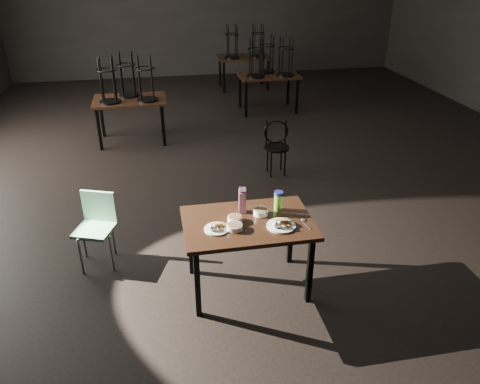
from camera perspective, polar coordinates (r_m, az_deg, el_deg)
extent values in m
plane|color=black|center=(7.30, 2.52, 3.37)|extent=(12.00, 12.00, 0.00)
cube|color=black|center=(12.65, -3.84, 21.19)|extent=(10.00, 0.04, 3.20)
cube|color=black|center=(4.33, 0.98, -3.81)|extent=(1.20, 0.80, 0.04)
cube|color=black|center=(4.23, -5.22, -11.05)|extent=(0.05, 0.05, 0.71)
cube|color=black|center=(4.41, 8.51, -9.41)|extent=(0.05, 0.05, 0.71)
cube|color=black|center=(4.75, -6.04, -6.29)|extent=(0.05, 0.05, 0.71)
cube|color=black|center=(4.91, 6.17, -5.03)|extent=(0.05, 0.05, 0.71)
cylinder|color=white|center=(4.20, -2.83, -4.51)|extent=(0.23, 0.23, 0.01)
cube|color=olive|center=(4.21, -2.85, -3.69)|extent=(0.08, 0.08, 0.04)
cube|color=olive|center=(4.21, -2.49, -3.65)|extent=(0.10, 0.10, 0.03)
ellipsoid|color=white|center=(4.15, -3.53, -4.41)|extent=(0.04, 0.04, 0.05)
ellipsoid|color=white|center=(4.16, -3.09, -4.37)|extent=(0.04, 0.04, 0.05)
cylinder|color=white|center=(4.26, 5.02, -4.11)|extent=(0.26, 0.26, 0.02)
cube|color=olive|center=(4.27, 4.97, -3.18)|extent=(0.10, 0.09, 0.04)
cube|color=olive|center=(4.27, 5.38, -3.14)|extent=(0.11, 0.11, 0.03)
ellipsoid|color=white|center=(4.19, 4.34, -4.00)|extent=(0.05, 0.05, 0.06)
ellipsoid|color=white|center=(4.20, 4.83, -3.95)|extent=(0.05, 0.05, 0.06)
cylinder|color=white|center=(4.31, -0.65, -3.32)|extent=(0.13, 0.13, 0.05)
cylinder|color=brown|center=(4.30, -0.66, -3.11)|extent=(0.11, 0.11, 0.01)
cylinder|color=white|center=(4.42, 2.55, -2.44)|extent=(0.14, 0.14, 0.06)
cylinder|color=brown|center=(4.41, 2.55, -2.22)|extent=(0.12, 0.12, 0.01)
cylinder|color=white|center=(4.19, -0.68, -4.29)|extent=(0.14, 0.14, 0.05)
cylinder|color=brown|center=(4.18, -0.68, -4.08)|extent=(0.12, 0.12, 0.01)
cube|color=#911A74|center=(4.42, 0.29, -1.23)|extent=(0.07, 0.07, 0.21)
cube|color=#911A74|center=(4.36, 0.30, 0.22)|extent=(0.07, 0.07, 0.07)
cylinder|color=#6ED13D|center=(4.48, 4.69, -1.25)|extent=(0.09, 0.09, 0.17)
cylinder|color=navy|center=(4.43, 4.73, -0.13)|extent=(0.09, 0.09, 0.03)
ellipsoid|color=silver|center=(4.38, 7.73, -3.32)|extent=(0.06, 0.07, 0.01)
cube|color=silver|center=(4.30, 8.16, -4.08)|extent=(0.04, 0.14, 0.00)
cylinder|color=black|center=(6.85, 4.49, 5.42)|extent=(0.37, 0.37, 0.03)
torus|color=black|center=(6.93, 4.41, 7.32)|extent=(0.36, 0.08, 0.36)
cylinder|color=black|center=(7.05, 5.03, 4.22)|extent=(0.02, 0.02, 0.42)
cylinder|color=black|center=(7.00, 3.38, 4.10)|extent=(0.02, 0.02, 0.42)
cylinder|color=black|center=(6.81, 3.80, 3.42)|extent=(0.02, 0.02, 0.42)
cylinder|color=black|center=(6.87, 5.49, 3.54)|extent=(0.02, 0.02, 0.42)
cube|color=#79BD93|center=(5.04, -17.30, -4.43)|extent=(0.47, 0.47, 0.04)
cube|color=#79BD93|center=(5.07, -16.82, -1.65)|extent=(0.35, 0.15, 0.34)
cylinder|color=slate|center=(5.05, -18.84, -7.49)|extent=(0.02, 0.02, 0.42)
cylinder|color=slate|center=(5.01, -15.37, -7.26)|extent=(0.02, 0.02, 0.42)
cylinder|color=slate|center=(5.30, -18.49, -5.62)|extent=(0.02, 0.02, 0.42)
cylinder|color=slate|center=(5.26, -15.19, -5.38)|extent=(0.02, 0.02, 0.42)
cube|color=black|center=(8.20, -13.31, 10.85)|extent=(1.20, 0.80, 0.04)
cube|color=black|center=(8.05, -16.78, 7.29)|extent=(0.05, 0.05, 0.71)
cube|color=black|center=(8.00, -9.33, 7.98)|extent=(0.05, 0.05, 0.71)
cube|color=black|center=(8.66, -16.46, 8.72)|extent=(0.05, 0.05, 0.71)
cube|color=black|center=(8.61, -9.51, 9.37)|extent=(0.05, 0.05, 0.71)
cylinder|color=black|center=(8.07, -15.52, 10.57)|extent=(0.34, 0.34, 0.03)
torus|color=black|center=(7.95, -15.98, 14.01)|extent=(0.32, 0.32, 0.02)
cylinder|color=black|center=(8.07, -15.09, 13.32)|extent=(0.03, 0.03, 0.70)
cylinder|color=black|center=(8.08, -16.52, 13.17)|extent=(0.03, 0.03, 0.70)
cylinder|color=black|center=(7.89, -16.62, 12.82)|extent=(0.03, 0.03, 0.70)
cylinder|color=black|center=(7.87, -15.16, 12.98)|extent=(0.03, 0.03, 0.70)
cylinder|color=black|center=(8.04, -11.20, 10.99)|extent=(0.34, 0.34, 0.03)
torus|color=black|center=(7.92, -11.53, 14.45)|extent=(0.32, 0.32, 0.02)
cylinder|color=black|center=(8.04, -10.72, 13.73)|extent=(0.03, 0.03, 0.70)
cylinder|color=black|center=(8.05, -12.17, 13.60)|extent=(0.03, 0.03, 0.70)
cylinder|color=black|center=(7.85, -12.17, 13.27)|extent=(0.03, 0.03, 0.70)
cylinder|color=black|center=(7.85, -10.69, 13.40)|extent=(0.03, 0.03, 0.70)
cylinder|color=black|center=(8.37, -13.31, 11.42)|extent=(0.34, 0.34, 0.03)
torus|color=black|center=(8.25, -13.70, 14.75)|extent=(0.32, 0.32, 0.02)
cylinder|color=black|center=(8.37, -12.88, 14.06)|extent=(0.03, 0.03, 0.70)
cylinder|color=black|center=(8.38, -14.27, 13.93)|extent=(0.03, 0.03, 0.70)
cylinder|color=black|center=(8.19, -14.32, 13.61)|extent=(0.03, 0.03, 0.70)
cylinder|color=black|center=(8.18, -12.90, 13.75)|extent=(0.03, 0.03, 0.70)
cube|color=black|center=(9.69, 3.49, 14.02)|extent=(1.20, 0.80, 0.04)
cube|color=black|center=(9.37, 0.75, 11.22)|extent=(0.05, 0.05, 0.71)
cube|color=black|center=(9.62, 6.95, 11.47)|extent=(0.05, 0.05, 0.71)
cube|color=black|center=(9.97, 0.01, 12.24)|extent=(0.05, 0.05, 0.71)
cube|color=black|center=(10.21, 5.89, 12.46)|extent=(0.05, 0.05, 0.71)
cylinder|color=black|center=(9.47, 1.90, 13.96)|extent=(0.34, 0.34, 0.03)
torus|color=black|center=(9.36, 1.95, 16.93)|extent=(0.32, 0.32, 0.02)
cylinder|color=black|center=(9.51, 2.41, 16.25)|extent=(0.03, 0.03, 0.70)
cylinder|color=black|center=(9.46, 1.19, 16.22)|extent=(0.03, 0.03, 0.70)
cylinder|color=black|center=(9.27, 1.45, 15.98)|extent=(0.03, 0.03, 0.70)
cylinder|color=black|center=(9.32, 2.69, 16.02)|extent=(0.03, 0.03, 0.70)
cylinder|color=black|center=(9.61, 5.50, 14.06)|extent=(0.34, 0.34, 0.03)
torus|color=black|center=(9.51, 5.64, 16.98)|extent=(0.32, 0.32, 0.02)
cylinder|color=black|center=(9.66, 6.03, 16.31)|extent=(0.03, 0.03, 0.70)
cylinder|color=black|center=(9.60, 4.84, 16.30)|extent=(0.03, 0.03, 0.70)
cylinder|color=black|center=(9.42, 5.17, 16.06)|extent=(0.03, 0.03, 0.70)
cylinder|color=black|center=(9.47, 6.37, 16.07)|extent=(0.03, 0.03, 0.70)
cylinder|color=black|center=(9.85, 3.24, 14.46)|extent=(0.34, 0.34, 0.03)
torus|color=black|center=(9.75, 3.32, 17.32)|extent=(0.32, 0.32, 0.02)
cylinder|color=black|center=(9.89, 3.73, 16.66)|extent=(0.03, 0.03, 0.70)
cylinder|color=black|center=(9.84, 2.57, 16.64)|extent=(0.03, 0.03, 0.70)
cylinder|color=black|center=(9.66, 2.84, 16.42)|extent=(0.03, 0.03, 0.70)
cylinder|color=black|center=(9.70, 4.03, 16.44)|extent=(0.03, 0.03, 0.70)
cube|color=black|center=(11.39, 0.45, 16.11)|extent=(1.20, 0.80, 0.04)
cube|color=black|center=(11.08, -1.95, 13.78)|extent=(0.05, 0.05, 0.71)
cube|color=black|center=(11.28, 3.44, 14.00)|extent=(0.05, 0.05, 0.71)
cube|color=black|center=(11.70, -2.45, 14.51)|extent=(0.05, 0.05, 0.71)
cube|color=black|center=(11.89, 2.68, 14.72)|extent=(0.05, 0.05, 0.71)
cylinder|color=black|center=(11.19, -0.97, 16.08)|extent=(0.34, 0.34, 0.03)
torus|color=black|center=(11.10, -0.99, 18.61)|extent=(0.32, 0.32, 0.02)
cylinder|color=black|center=(11.24, -0.55, 18.02)|extent=(0.03, 0.03, 0.70)
cylinder|color=black|center=(11.20, -1.60, 17.99)|extent=(0.03, 0.03, 0.70)
cylinder|color=black|center=(11.01, -1.42, 17.82)|extent=(0.03, 0.03, 0.70)
cylinder|color=black|center=(11.04, -0.36, 17.86)|extent=(0.03, 0.03, 0.70)
cylinder|color=black|center=(11.31, 2.16, 16.18)|extent=(0.34, 0.34, 0.03)
torus|color=black|center=(11.22, 2.20, 18.69)|extent=(0.32, 0.32, 0.02)
cylinder|color=black|center=(11.36, 2.59, 18.10)|extent=(0.03, 0.03, 0.70)
cylinder|color=black|center=(11.31, 1.56, 18.08)|extent=(0.03, 0.03, 0.70)
cylinder|color=black|center=(11.12, 1.78, 17.91)|extent=(0.03, 0.03, 0.70)
cylinder|color=black|center=(11.17, 2.83, 17.93)|extent=(0.03, 0.03, 0.70)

